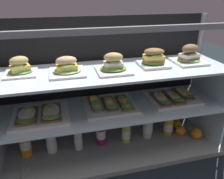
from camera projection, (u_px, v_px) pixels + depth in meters
The scene contains 25 objects.
ground_plane at pixel (112, 151), 1.61m from camera, with size 6.00×6.00×0.02m, color black.
case_base_deck at pixel (112, 148), 1.60m from camera, with size 1.55×0.49×0.04m, color #9FA49F.
case_frame at pixel (107, 80), 1.51m from camera, with size 1.55×0.49×0.91m.
riser_lower_tier at pixel (112, 129), 1.53m from camera, with size 1.47×0.41×0.30m.
shelf_lower_glass at pixel (112, 109), 1.46m from camera, with size 1.49×0.43×0.01m, color silver.
riser_upper_tier at pixel (112, 91), 1.41m from camera, with size 1.47×0.41×0.25m.
shelf_upper_glass at pixel (112, 71), 1.35m from camera, with size 1.49×0.43×0.01m, color silver.
plated_roll_sandwich_far_left at pixel (20, 68), 1.27m from camera, with size 0.18×0.18×0.11m.
plated_roll_sandwich_far_right at pixel (67, 68), 1.27m from camera, with size 0.20×0.20×0.10m.
plated_roll_sandwich_left_of_center at pixel (113, 65), 1.31m from camera, with size 0.20×0.20×0.12m.
plated_roll_sandwich_mid_left at pixel (154, 59), 1.40m from camera, with size 0.18×0.18×0.11m.
plated_roll_sandwich_right_of_center at pixel (189, 56), 1.46m from camera, with size 0.20×0.20×0.13m.
open_sandwich_tray_mid_right at pixel (40, 115), 1.34m from camera, with size 0.34×0.30×0.06m.
open_sandwich_tray_far_right at pixel (110, 104), 1.47m from camera, with size 0.34×0.30×0.06m.
open_sandwich_tray_near_left_corner at pixel (172, 97), 1.56m from camera, with size 0.34×0.31×0.06m.
juice_bottle_back_center at pixel (25, 143), 1.47m from camera, with size 0.07×0.07×0.24m.
juice_bottle_front_fourth at pixel (51, 142), 1.52m from camera, with size 0.07×0.07×0.20m.
juice_bottle_front_left_end at pixel (78, 138), 1.54m from camera, with size 0.06×0.06×0.22m.
juice_bottle_back_right at pixel (101, 133), 1.59m from camera, with size 0.07×0.07×0.22m.
juice_bottle_front_middle at pixel (126, 131), 1.61m from camera, with size 0.07×0.07×0.24m.
juice_bottle_back_left at pixel (148, 127), 1.67m from camera, with size 0.07×0.07×0.21m.
juice_bottle_near_post at pixel (169, 124), 1.71m from camera, with size 0.07×0.07×0.21m.
orange_fruit_beside_bottles at pixel (177, 125), 1.78m from camera, with size 0.07×0.07×0.07m, color orange.
orange_fruit_near_left_post at pixel (196, 133), 1.67m from camera, with size 0.08×0.08×0.08m, color orange.
orange_fruit_rolled_forward at pixel (181, 131), 1.71m from camera, with size 0.07×0.07×0.07m, color orange.
Camera 1 is at (-0.31, -1.24, 1.07)m, focal length 35.39 mm.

